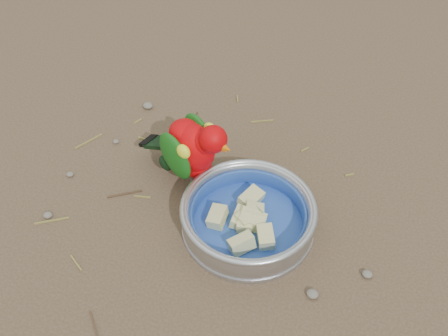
% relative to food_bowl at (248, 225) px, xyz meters
% --- Properties ---
extents(ground, '(60.00, 60.00, 0.00)m').
position_rel_food_bowl_xyz_m(ground, '(-0.03, -0.04, -0.01)').
color(ground, brown).
extents(food_bowl, '(0.24, 0.24, 0.02)m').
position_rel_food_bowl_xyz_m(food_bowl, '(0.00, 0.00, 0.00)').
color(food_bowl, '#B2B2BA').
rests_on(food_bowl, ground).
extents(bowl_wall, '(0.24, 0.24, 0.04)m').
position_rel_food_bowl_xyz_m(bowl_wall, '(0.00, 0.00, 0.03)').
color(bowl_wall, '#B2B2BA').
rests_on(bowl_wall, food_bowl).
extents(fruit_wedges, '(0.14, 0.14, 0.03)m').
position_rel_food_bowl_xyz_m(fruit_wedges, '(0.00, 0.00, 0.02)').
color(fruit_wedges, beige).
rests_on(fruit_wedges, food_bowl).
extents(lory_parrot, '(0.22, 0.14, 0.16)m').
position_rel_food_bowl_xyz_m(lory_parrot, '(-0.14, 0.07, 0.07)').
color(lory_parrot, '#C60207').
rests_on(lory_parrot, ground).
extents(ground_debris, '(0.90, 0.80, 0.01)m').
position_rel_food_bowl_xyz_m(ground_debris, '(-0.08, 0.02, -0.01)').
color(ground_debris, olive).
rests_on(ground_debris, ground).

